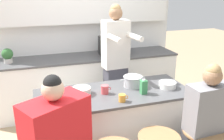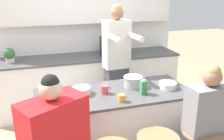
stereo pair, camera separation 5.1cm
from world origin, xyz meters
The scene contains 14 objects.
wall_back centered at (0.00, 1.77, 1.54)m, with size 3.34×0.22×2.70m.
back_counter centered at (0.00, 1.45, 0.47)m, with size 3.10×0.66×0.93m.
kitchen_island centered at (0.00, 0.00, 0.45)m, with size 1.80×0.76×0.88m.
person_cooking centered at (0.26, 0.70, 0.92)m, with size 0.41×0.62×1.83m.
person_seated_near centered at (0.75, -0.71, 0.62)m, with size 0.44×0.28×1.37m.
cooking_pot centered at (0.28, 0.10, 0.95)m, with size 0.32×0.23×0.13m.
fruit_bowl centered at (0.66, -0.06, 0.92)m, with size 0.21×0.21×0.07m.
mixing_bowl_steel centered at (-0.37, 0.07, 0.92)m, with size 0.21×0.21×0.08m.
coffee_cup_near centered at (-0.11, 0.00, 0.93)m, with size 0.12×0.09×0.10m.
coffee_cup_far centered at (0.01, -0.26, 0.92)m, with size 0.11×0.08×0.08m.
banana_bunch centered at (-0.64, 0.12, 0.91)m, with size 0.19×0.13×0.06m.
juice_carton centered at (0.31, -0.14, 0.96)m, with size 0.07×0.07×0.18m.
microwave centered at (0.46, 1.40, 1.09)m, with size 0.47×0.33×0.31m.
potted_plant centered at (-1.23, 1.45, 1.05)m, with size 0.17×0.17×0.23m.
Camera 2 is at (-0.79, -2.55, 2.06)m, focal length 40.00 mm.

